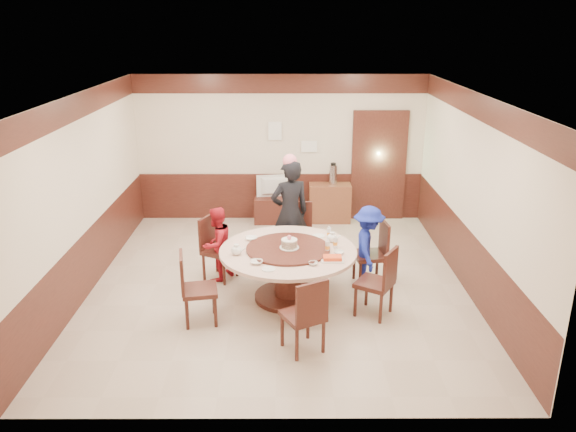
{
  "coord_description": "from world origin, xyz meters",
  "views": [
    {
      "loc": [
        0.12,
        -7.59,
        3.76
      ],
      "look_at": [
        0.14,
        -0.05,
        1.1
      ],
      "focal_mm": 35.0,
      "sensor_mm": 36.0,
      "label": 1
    }
  ],
  "objects_px": {
    "person_blue": "(368,247)",
    "television": "(276,187)",
    "side_cabinet": "(330,203)",
    "shrimp_platter": "(332,259)",
    "tv_stand": "(276,209)",
    "thermos": "(333,175)",
    "person_red": "(217,244)",
    "birthday_cake": "(289,244)",
    "banquet_table": "(288,264)",
    "person_standing": "(290,213)"
  },
  "relations": [
    {
      "from": "person_standing",
      "to": "thermos",
      "type": "xyz_separation_m",
      "value": [
        0.84,
        2.02,
        0.08
      ]
    },
    {
      "from": "tv_stand",
      "to": "thermos",
      "type": "height_order",
      "value": "thermos"
    },
    {
      "from": "tv_stand",
      "to": "television",
      "type": "distance_m",
      "value": 0.46
    },
    {
      "from": "banquet_table",
      "to": "thermos",
      "type": "bearing_deg",
      "value": 74.92
    },
    {
      "from": "person_red",
      "to": "side_cabinet",
      "type": "xyz_separation_m",
      "value": [
        1.88,
        2.59,
        -0.2
      ]
    },
    {
      "from": "banquet_table",
      "to": "person_standing",
      "type": "bearing_deg",
      "value": 88.56
    },
    {
      "from": "person_red",
      "to": "shrimp_platter",
      "type": "relative_size",
      "value": 3.8
    },
    {
      "from": "television",
      "to": "birthday_cake",
      "type": "bearing_deg",
      "value": 85.98
    },
    {
      "from": "side_cabinet",
      "to": "thermos",
      "type": "relative_size",
      "value": 2.11
    },
    {
      "from": "thermos",
      "to": "side_cabinet",
      "type": "bearing_deg",
      "value": 180.0
    },
    {
      "from": "birthday_cake",
      "to": "shrimp_platter",
      "type": "relative_size",
      "value": 0.9
    },
    {
      "from": "shrimp_platter",
      "to": "thermos",
      "type": "distance_m",
      "value": 3.62
    },
    {
      "from": "banquet_table",
      "to": "shrimp_platter",
      "type": "bearing_deg",
      "value": -32.83
    },
    {
      "from": "banquet_table",
      "to": "person_blue",
      "type": "relative_size",
      "value": 1.55
    },
    {
      "from": "person_standing",
      "to": "person_red",
      "type": "xyz_separation_m",
      "value": [
        -1.09,
        -0.57,
        -0.29
      ]
    },
    {
      "from": "person_standing",
      "to": "thermos",
      "type": "distance_m",
      "value": 2.19
    },
    {
      "from": "person_blue",
      "to": "thermos",
      "type": "xyz_separation_m",
      "value": [
        -0.3,
        2.8,
        0.33
      ]
    },
    {
      "from": "side_cabinet",
      "to": "person_standing",
      "type": "bearing_deg",
      "value": -111.36
    },
    {
      "from": "banquet_table",
      "to": "tv_stand",
      "type": "height_order",
      "value": "banquet_table"
    },
    {
      "from": "person_standing",
      "to": "shrimp_platter",
      "type": "height_order",
      "value": "person_standing"
    },
    {
      "from": "person_blue",
      "to": "thermos",
      "type": "relative_size",
      "value": 3.22
    },
    {
      "from": "shrimp_platter",
      "to": "side_cabinet",
      "type": "relative_size",
      "value": 0.38
    },
    {
      "from": "television",
      "to": "side_cabinet",
      "type": "distance_m",
      "value": 1.09
    },
    {
      "from": "tv_stand",
      "to": "person_standing",
      "type": "bearing_deg",
      "value": -82.87
    },
    {
      "from": "person_blue",
      "to": "television",
      "type": "xyz_separation_m",
      "value": [
        -1.39,
        2.77,
        0.1
      ]
    },
    {
      "from": "banquet_table",
      "to": "television",
      "type": "bearing_deg",
      "value": 93.89
    },
    {
      "from": "thermos",
      "to": "person_standing",
      "type": "bearing_deg",
      "value": -112.62
    },
    {
      "from": "banquet_table",
      "to": "birthday_cake",
      "type": "distance_m",
      "value": 0.31
    },
    {
      "from": "shrimp_platter",
      "to": "thermos",
      "type": "bearing_deg",
      "value": 85.42
    },
    {
      "from": "banquet_table",
      "to": "person_red",
      "type": "relative_size",
      "value": 1.66
    },
    {
      "from": "shrimp_platter",
      "to": "banquet_table",
      "type": "bearing_deg",
      "value": 147.17
    },
    {
      "from": "television",
      "to": "thermos",
      "type": "height_order",
      "value": "thermos"
    },
    {
      "from": "banquet_table",
      "to": "person_red",
      "type": "height_order",
      "value": "person_red"
    },
    {
      "from": "person_standing",
      "to": "side_cabinet",
      "type": "xyz_separation_m",
      "value": [
        0.79,
        2.02,
        -0.49
      ]
    },
    {
      "from": "banquet_table",
      "to": "television",
      "type": "distance_m",
      "value": 3.21
    },
    {
      "from": "person_blue",
      "to": "tv_stand",
      "type": "bearing_deg",
      "value": 31.54
    },
    {
      "from": "birthday_cake",
      "to": "thermos",
      "type": "height_order",
      "value": "thermos"
    },
    {
      "from": "birthday_cake",
      "to": "person_red",
      "type": "bearing_deg",
      "value": 148.85
    },
    {
      "from": "person_blue",
      "to": "side_cabinet",
      "type": "height_order",
      "value": "person_blue"
    },
    {
      "from": "person_standing",
      "to": "person_blue",
      "type": "bearing_deg",
      "value": 125.4
    },
    {
      "from": "television",
      "to": "side_cabinet",
      "type": "height_order",
      "value": "television"
    },
    {
      "from": "shrimp_platter",
      "to": "thermos",
      "type": "xyz_separation_m",
      "value": [
        0.29,
        3.61,
        0.16
      ]
    },
    {
      "from": "banquet_table",
      "to": "thermos",
      "type": "xyz_separation_m",
      "value": [
        0.87,
        3.23,
        0.41
      ]
    },
    {
      "from": "birthday_cake",
      "to": "thermos",
      "type": "xyz_separation_m",
      "value": [
        0.85,
        3.24,
        0.1
      ]
    },
    {
      "from": "person_blue",
      "to": "shrimp_platter",
      "type": "bearing_deg",
      "value": 148.78
    },
    {
      "from": "person_red",
      "to": "side_cabinet",
      "type": "bearing_deg",
      "value": 178.19
    },
    {
      "from": "side_cabinet",
      "to": "banquet_table",
      "type": "bearing_deg",
      "value": -104.22
    },
    {
      "from": "person_red",
      "to": "birthday_cake",
      "type": "distance_m",
      "value": 1.29
    },
    {
      "from": "banquet_table",
      "to": "side_cabinet",
      "type": "bearing_deg",
      "value": 75.78
    },
    {
      "from": "shrimp_platter",
      "to": "tv_stand",
      "type": "distance_m",
      "value": 3.7
    }
  ]
}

